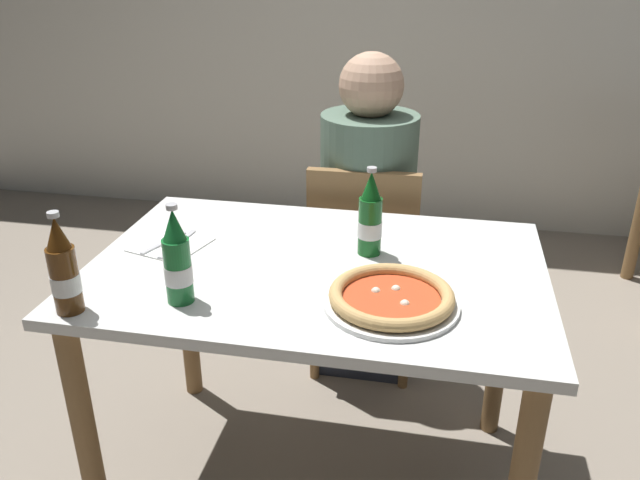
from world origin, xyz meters
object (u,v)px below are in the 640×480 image
(dining_table_main, at_px, (316,302))
(beer_bottle_left, at_px, (370,218))
(beer_bottle_center, at_px, (177,262))
(napkin_with_cutlery, at_px, (171,245))
(diner_seated, at_px, (367,227))
(pizza_margherita_near, at_px, (391,298))
(beer_bottle_right, at_px, (64,271))
(chair_behind_table, at_px, (364,258))

(dining_table_main, height_order, beer_bottle_left, beer_bottle_left)
(beer_bottle_center, relative_size, napkin_with_cutlery, 1.12)
(beer_bottle_left, distance_m, napkin_with_cutlery, 0.57)
(diner_seated, distance_m, pizza_margherita_near, 0.87)
(beer_bottle_right, distance_m, napkin_with_cutlery, 0.40)
(pizza_margherita_near, distance_m, beer_bottle_left, 0.30)
(beer_bottle_center, bearing_deg, pizza_margherita_near, 8.56)
(dining_table_main, xyz_separation_m, pizza_margherita_near, (0.22, -0.17, 0.13))
(beer_bottle_center, bearing_deg, napkin_with_cutlery, 117.59)
(pizza_margherita_near, relative_size, beer_bottle_center, 1.30)
(pizza_margherita_near, bearing_deg, beer_bottle_right, -167.05)
(chair_behind_table, relative_size, diner_seated, 0.70)
(napkin_with_cutlery, bearing_deg, pizza_margherita_near, -18.25)
(diner_seated, xyz_separation_m, napkin_with_cutlery, (-0.48, -0.62, 0.17))
(pizza_margherita_near, height_order, beer_bottle_left, beer_bottle_left)
(chair_behind_table, bearing_deg, diner_seated, -89.46)
(beer_bottle_center, xyz_separation_m, napkin_with_cutlery, (-0.15, 0.29, -0.10))
(pizza_margherita_near, xyz_separation_m, beer_bottle_right, (-0.73, -0.17, 0.08))
(beer_bottle_left, xyz_separation_m, beer_bottle_right, (-0.64, -0.44, 0.00))
(dining_table_main, xyz_separation_m, chair_behind_table, (0.05, 0.61, -0.15))
(diner_seated, bearing_deg, beer_bottle_center, -110.06)
(diner_seated, relative_size, beer_bottle_right, 4.89)
(chair_behind_table, relative_size, beer_bottle_center, 3.44)
(beer_bottle_right, bearing_deg, chair_behind_table, 59.18)
(dining_table_main, relative_size, pizza_margherita_near, 3.74)
(dining_table_main, bearing_deg, diner_seated, 85.39)
(chair_behind_table, relative_size, napkin_with_cutlery, 3.84)
(chair_behind_table, distance_m, beer_bottle_right, 1.17)
(beer_bottle_center, bearing_deg, beer_bottle_left, 40.59)
(chair_behind_table, bearing_deg, dining_table_main, 83.48)
(dining_table_main, distance_m, beer_bottle_left, 0.27)
(dining_table_main, distance_m, beer_bottle_center, 0.43)
(beer_bottle_left, relative_size, beer_bottle_center, 1.00)
(chair_behind_table, relative_size, beer_bottle_left, 3.44)
(pizza_margherita_near, xyz_separation_m, beer_bottle_left, (-0.09, 0.27, 0.08))
(pizza_margherita_near, bearing_deg, beer_bottle_left, 107.65)
(beer_bottle_right, relative_size, napkin_with_cutlery, 1.12)
(diner_seated, relative_size, napkin_with_cutlery, 5.46)
(pizza_margherita_near, relative_size, napkin_with_cutlery, 1.45)
(beer_bottle_center, distance_m, beer_bottle_right, 0.25)
(pizza_margherita_near, bearing_deg, beer_bottle_center, -171.44)
(dining_table_main, xyz_separation_m, napkin_with_cutlery, (-0.43, 0.04, 0.12))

